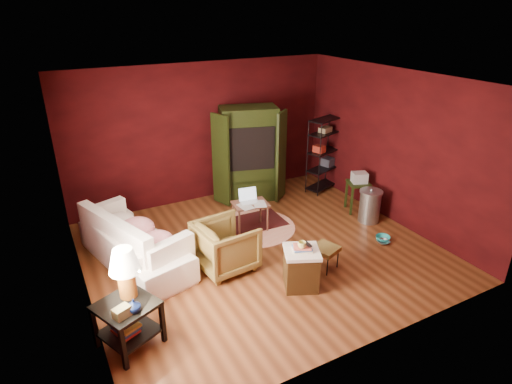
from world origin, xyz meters
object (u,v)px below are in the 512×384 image
at_px(tv_armoire, 249,153).
at_px(wire_shelving, 324,151).
at_px(armchair, 226,244).
at_px(laptop_desk, 250,206).
at_px(sofa, 134,239).
at_px(side_table, 126,289).
at_px(hamper, 301,268).

bearing_deg(tv_armoire, wire_shelving, 4.45).
bearing_deg(armchair, tv_armoire, -41.03).
bearing_deg(laptop_desk, armchair, -126.39).
relative_size(sofa, armchair, 2.64).
xyz_separation_m(side_table, hamper, (2.43, -0.07, -0.43)).
distance_m(side_table, laptop_desk, 3.16).
bearing_deg(laptop_desk, wire_shelving, 29.31).
xyz_separation_m(armchair, hamper, (0.76, -0.95, -0.11)).
distance_m(armchair, hamper, 1.22).
bearing_deg(hamper, armchair, 128.54).
distance_m(hamper, wire_shelving, 3.71).
height_order(hamper, wire_shelving, wire_shelving).
relative_size(sofa, wire_shelving, 1.40).
bearing_deg(armchair, sofa, 51.56).
height_order(hamper, laptop_desk, laptop_desk).
bearing_deg(sofa, armchair, -136.65).
bearing_deg(wire_shelving, sofa, 174.52).
xyz_separation_m(hamper, laptop_desk, (0.15, 1.88, 0.16)).
distance_m(armchair, tv_armoire, 2.72).
xyz_separation_m(armchair, wire_shelving, (3.17, 1.82, 0.46)).
distance_m(sofa, side_table, 1.75).
distance_m(armchair, side_table, 1.92).
bearing_deg(tv_armoire, hamper, -87.37).
height_order(hamper, tv_armoire, tv_armoire).
height_order(laptop_desk, tv_armoire, tv_armoire).
relative_size(armchair, hamper, 1.22).
height_order(side_table, tv_armoire, tv_armoire).
height_order(sofa, hamper, sofa).
relative_size(armchair, tv_armoire, 0.44).
bearing_deg(sofa, hamper, -145.28).
relative_size(laptop_desk, tv_armoire, 0.39).
xyz_separation_m(armchair, side_table, (-1.67, -0.88, 0.32)).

